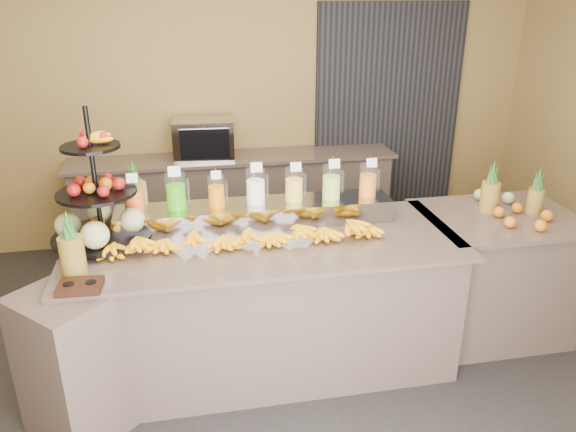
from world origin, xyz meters
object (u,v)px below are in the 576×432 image
object	(u,v)px
condiment_caddy	(80,286)
oven_warmer	(204,139)
fruit_stand	(106,210)
banana_heap	(248,234)
right_fruit_pile	(516,208)
pitcher_tray	(256,214)

from	to	relation	value
condiment_caddy	oven_warmer	bearing A→B (deg)	71.58
fruit_stand	oven_warmer	size ratio (longest dim) A/B	1.57
banana_heap	right_fruit_pile	world-z (taller)	right_fruit_pile
pitcher_tray	right_fruit_pile	bearing A→B (deg)	-7.20
fruit_stand	right_fruit_pile	world-z (taller)	fruit_stand
pitcher_tray	right_fruit_pile	distance (m)	1.81
right_fruit_pile	oven_warmer	distance (m)	2.80
condiment_caddy	right_fruit_pile	bearing A→B (deg)	9.47
pitcher_tray	banana_heap	xyz separation A→B (m)	(-0.10, -0.30, -0.01)
banana_heap	oven_warmer	bearing A→B (deg)	94.68
banana_heap	condiment_caddy	xyz separation A→B (m)	(-0.95, -0.40, -0.05)
pitcher_tray	fruit_stand	bearing A→B (deg)	-173.02
banana_heap	pitcher_tray	bearing A→B (deg)	72.13
banana_heap	right_fruit_pile	xyz separation A→B (m)	(1.89, 0.07, 0.00)
banana_heap	condiment_caddy	distance (m)	1.03
condiment_caddy	pitcher_tray	bearing A→B (deg)	33.78
fruit_stand	condiment_caddy	size ratio (longest dim) A/B	3.76
pitcher_tray	oven_warmer	distance (m)	1.69
oven_warmer	pitcher_tray	bearing A→B (deg)	-77.98
fruit_stand	right_fruit_pile	distance (m)	2.75
pitcher_tray	right_fruit_pile	world-z (taller)	right_fruit_pile
right_fruit_pile	fruit_stand	bearing A→B (deg)	177.70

